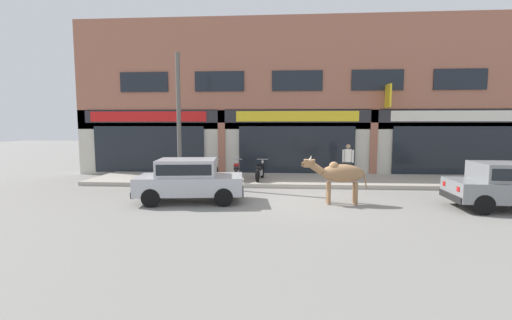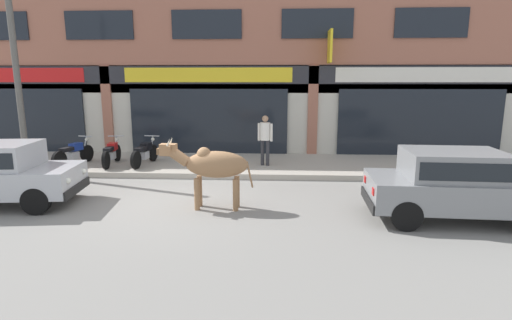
% 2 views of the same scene
% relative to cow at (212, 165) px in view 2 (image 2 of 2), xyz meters
% --- Properties ---
extents(ground_plane, '(90.00, 90.00, 0.00)m').
position_rel_cow_xyz_m(ground_plane, '(-1.11, 0.45, -1.01)').
color(ground_plane, gray).
extents(sidewalk, '(19.00, 3.48, 0.17)m').
position_rel_cow_xyz_m(sidewalk, '(-1.11, 4.39, -0.92)').
color(sidewalk, '#A8A093').
rests_on(sidewalk, ground).
extents(shop_building, '(23.00, 1.40, 8.01)m').
position_rel_cow_xyz_m(shop_building, '(-1.11, 6.38, 2.78)').
color(shop_building, '#9E604C').
rests_on(shop_building, ground).
extents(cow, '(2.15, 0.54, 1.61)m').
position_rel_cow_xyz_m(cow, '(0.00, 0.00, 0.00)').
color(cow, '#936B47').
rests_on(cow, ground).
extents(car_0, '(3.68, 1.78, 1.46)m').
position_rel_cow_xyz_m(car_0, '(5.09, -0.50, -0.19)').
color(car_0, black).
rests_on(car_0, ground).
extents(motorcycle_0, '(0.68, 1.78, 0.88)m').
position_rel_cow_xyz_m(motorcycle_0, '(-5.10, 3.64, -0.45)').
color(motorcycle_0, black).
rests_on(motorcycle_0, sidewalk).
extents(motorcycle_1, '(0.52, 1.81, 0.88)m').
position_rel_cow_xyz_m(motorcycle_1, '(-3.89, 3.74, -0.45)').
color(motorcycle_1, black).
rests_on(motorcycle_1, sidewalk).
extents(motorcycle_2, '(0.54, 1.81, 0.88)m').
position_rel_cow_xyz_m(motorcycle_2, '(-2.83, 3.83, -0.45)').
color(motorcycle_2, black).
rests_on(motorcycle_2, sidewalk).
extents(pedestrian, '(0.48, 0.32, 1.60)m').
position_rel_cow_xyz_m(pedestrian, '(1.05, 3.95, 0.15)').
color(pedestrian, '#2D2D33').
rests_on(pedestrian, sidewalk).
extents(utility_pole, '(0.18, 0.18, 5.43)m').
position_rel_cow_xyz_m(utility_pole, '(-6.22, 2.95, 1.88)').
color(utility_pole, '#595651').
rests_on(utility_pole, sidewalk).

